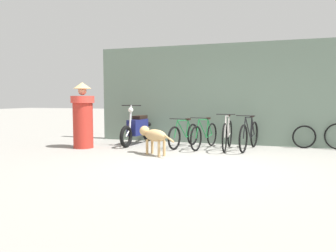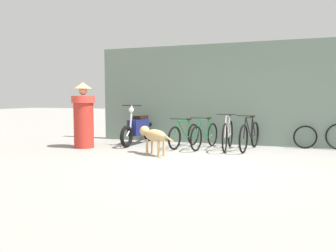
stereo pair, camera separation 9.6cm
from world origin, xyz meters
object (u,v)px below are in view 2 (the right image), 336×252
at_px(bicycle_2, 228,135).
at_px(bicycle_0, 184,135).
at_px(spare_tire_right, 305,137).
at_px(stray_dog, 153,135).
at_px(bicycle_1, 205,135).
at_px(bicycle_3, 250,136).
at_px(person_in_robes, 84,115).
at_px(motorcycle, 138,129).

bearing_deg(bicycle_2, bicycle_0, -89.59).
bearing_deg(spare_tire_right, stray_dog, -147.92).
xyz_separation_m(bicycle_1, stray_dog, (-0.92, -1.31, 0.11)).
bearing_deg(bicycle_3, bicycle_1, -74.64).
xyz_separation_m(bicycle_2, person_in_robes, (-3.65, -0.92, 0.47)).
height_order(bicycle_2, bicycle_3, bicycle_2).
relative_size(bicycle_1, bicycle_3, 0.94).
distance_m(motorcycle, person_in_robes, 1.58).
bearing_deg(spare_tire_right, bicycle_3, -152.02).
bearing_deg(bicycle_1, bicycle_0, -79.86).
bearing_deg(person_in_robes, motorcycle, -120.16).
distance_m(bicycle_3, person_in_robes, 4.33).
height_order(bicycle_0, motorcycle, motorcycle).
distance_m(bicycle_1, bicycle_3, 1.13).
bearing_deg(motorcycle, stray_dog, 38.57).
bearing_deg(bicycle_3, motorcycle, -80.99).
xyz_separation_m(bicycle_1, bicycle_3, (1.12, 0.10, 0.03)).
height_order(bicycle_0, spare_tire_right, bicycle_0).
relative_size(bicycle_2, person_in_robes, 0.99).
height_order(bicycle_2, motorcycle, motorcycle).
bearing_deg(stray_dog, spare_tire_right, -116.34).
bearing_deg(bicycle_3, bicycle_2, -72.13).
distance_m(bicycle_1, spare_tire_right, 2.60).
relative_size(bicycle_2, bicycle_3, 0.98).
bearing_deg(bicycle_1, spare_tire_right, 120.18).
height_order(bicycle_1, person_in_robes, person_in_robes).
height_order(bicycle_1, stray_dog, bicycle_1).
bearing_deg(stray_dog, bicycle_3, -113.83).
bearing_deg(stray_dog, bicycle_0, -73.91).
bearing_deg(bicycle_2, bicycle_3, 97.44).
relative_size(bicycle_1, bicycle_2, 0.96).
height_order(person_in_robes, spare_tire_right, person_in_robes).
height_order(stray_dog, person_in_robes, person_in_robes).
bearing_deg(bicycle_0, spare_tire_right, 118.59).
bearing_deg(bicycle_1, stray_dog, -23.24).
distance_m(bicycle_3, motorcycle, 3.08).
bearing_deg(person_in_robes, spare_tire_right, -146.79).
distance_m(bicycle_3, stray_dog, 2.49).
height_order(bicycle_0, bicycle_3, bicycle_3).
height_order(bicycle_2, stray_dog, bicycle_2).
xyz_separation_m(bicycle_0, stray_dog, (-0.37, -1.33, 0.13)).
xyz_separation_m(stray_dog, spare_tire_right, (3.40, 2.13, -0.15)).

